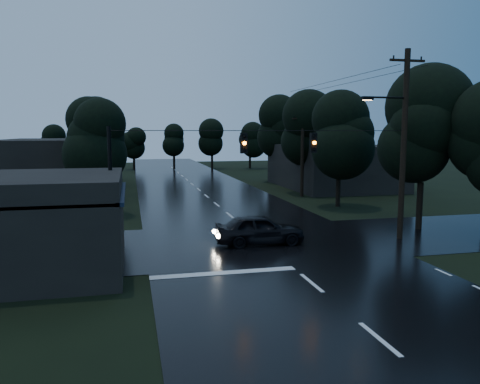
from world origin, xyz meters
name	(u,v)px	position (x,y,z in m)	size (l,w,h in m)	color
ground	(379,340)	(0.00, 0.00, 0.00)	(160.00, 160.00, 0.00)	black
main_road	(207,196)	(0.00, 30.00, 0.00)	(12.00, 120.00, 0.02)	black
cross_street	(261,242)	(0.00, 12.00, 0.00)	(60.00, 9.00, 0.02)	black
building_far_right	(333,166)	(14.00, 34.00, 2.20)	(10.00, 14.00, 4.40)	black
building_far_left	(56,164)	(-14.00, 40.00, 2.50)	(10.00, 16.00, 5.00)	black
utility_pole_main	(402,141)	(7.41, 11.00, 5.26)	(3.50, 0.30, 10.00)	black
utility_pole_far	(302,153)	(8.30, 28.00, 3.88)	(2.00, 0.30, 7.50)	black
anchor_pole_left	(111,192)	(-7.50, 11.00, 3.00)	(0.18, 0.18, 6.00)	black
span_signals	(278,142)	(0.56, 10.99, 5.24)	(15.00, 0.37, 1.12)	black
tree_corner_near	(423,127)	(10.00, 13.00, 5.99)	(4.48, 4.48, 9.44)	black
tree_left_a	(93,139)	(-9.00, 22.00, 5.24)	(3.92, 3.92, 8.26)	black
tree_left_b	(92,133)	(-9.60, 30.00, 5.62)	(4.20, 4.20, 8.85)	black
tree_left_c	(94,130)	(-10.20, 40.00, 5.99)	(4.48, 4.48, 9.44)	black
tree_right_a	(340,134)	(9.00, 22.00, 5.62)	(4.20, 4.20, 8.85)	black
tree_right_b	(308,129)	(9.60, 30.00, 5.99)	(4.48, 4.48, 9.44)	black
tree_right_c	(281,126)	(10.20, 40.00, 6.37)	(4.76, 4.76, 10.03)	black
car	(259,229)	(-0.23, 11.55, 0.78)	(1.84, 4.59, 1.56)	black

